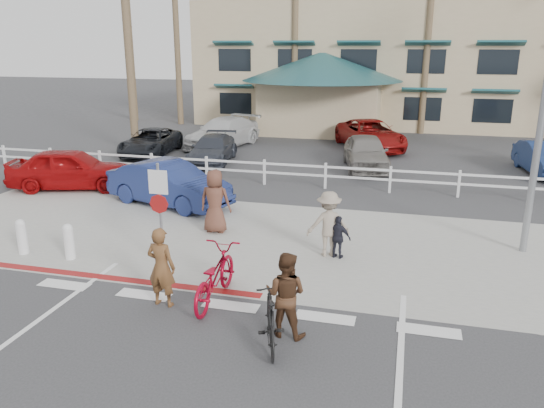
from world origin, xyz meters
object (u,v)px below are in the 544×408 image
(bike_red, at_px, (214,276))
(car_white_sedan, at_px, (169,184))
(bike_black, at_px, (271,320))
(car_red_compact, at_px, (71,169))
(sign_post, at_px, (160,210))

(bike_red, xyz_separation_m, car_white_sedan, (-4.01, 6.32, 0.16))
(bike_black, xyz_separation_m, car_red_compact, (-10.11, 8.72, 0.26))
(sign_post, relative_size, bike_black, 1.71)
(sign_post, height_order, car_red_compact, sign_post)
(sign_post, xyz_separation_m, car_white_sedan, (-2.11, 4.87, -0.71))
(bike_red, bearing_deg, bike_black, 139.01)
(sign_post, xyz_separation_m, bike_red, (1.90, -1.45, -0.87))
(sign_post, distance_m, car_white_sedan, 5.35)
(bike_red, bearing_deg, sign_post, -37.51)
(bike_black, relative_size, car_white_sedan, 0.38)
(sign_post, bearing_deg, car_white_sedan, 113.43)
(bike_black, bearing_deg, sign_post, -57.13)
(sign_post, bearing_deg, bike_red, -37.45)
(car_white_sedan, bearing_deg, bike_red, -129.84)
(sign_post, height_order, car_white_sedan, sign_post)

